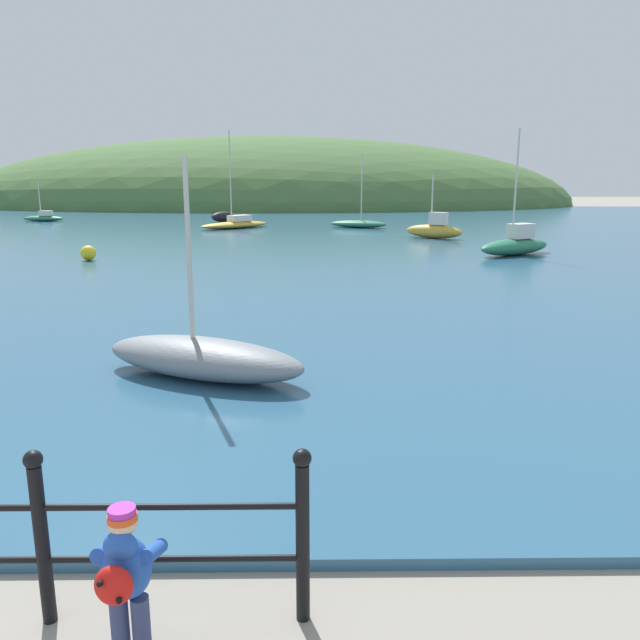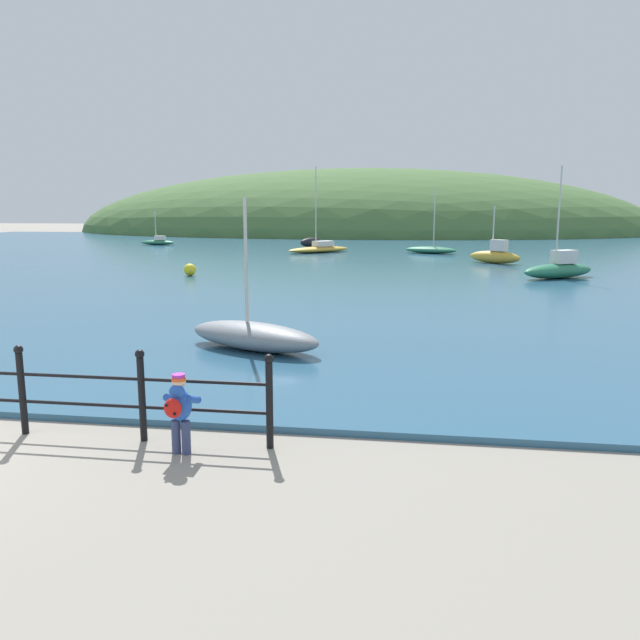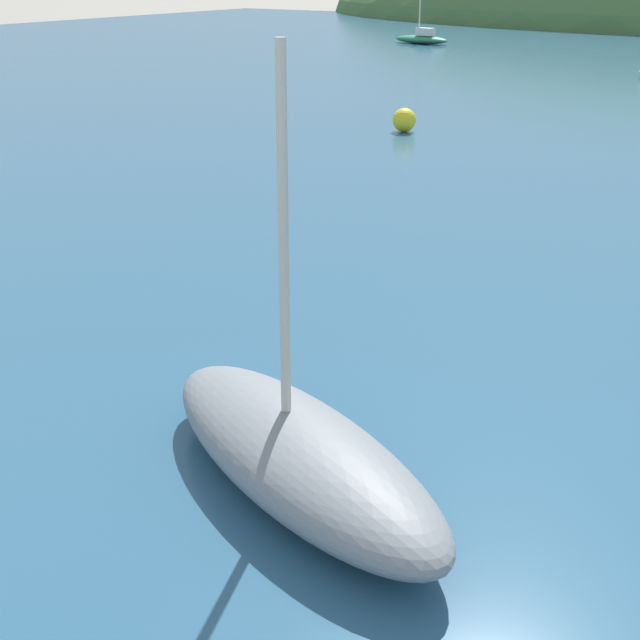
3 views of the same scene
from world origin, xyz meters
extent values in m
cube|color=#2D5B7A|center=(0.00, 32.00, 0.05)|extent=(80.00, 60.00, 0.10)
ellipsoid|color=#476B38|center=(0.00, 67.99, 0.00)|extent=(66.60, 36.63, 14.63)
cylinder|color=black|center=(1.61, 1.50, 0.55)|extent=(0.09, 0.09, 1.10)
sphere|color=black|center=(1.61, 1.50, 1.15)|extent=(0.12, 0.12, 0.12)
cylinder|color=black|center=(3.28, 1.50, 0.55)|extent=(0.09, 0.09, 1.10)
sphere|color=black|center=(3.28, 1.50, 1.15)|extent=(0.12, 0.12, 0.12)
cylinder|color=black|center=(4.95, 1.50, 0.55)|extent=(0.09, 0.09, 1.10)
sphere|color=black|center=(4.95, 1.50, 1.15)|extent=(0.12, 0.12, 0.12)
cylinder|color=navy|center=(3.86, 1.17, 0.21)|extent=(0.11, 0.11, 0.42)
cylinder|color=navy|center=(3.99, 1.16, 0.21)|extent=(0.11, 0.11, 0.42)
ellipsoid|color=blue|center=(3.92, 1.16, 0.62)|extent=(0.31, 0.24, 0.40)
ellipsoid|color=blue|center=(3.92, 1.10, 0.80)|extent=(0.21, 0.13, 0.18)
cylinder|color=blue|center=(3.78, 1.26, 0.67)|extent=(0.11, 0.32, 0.19)
cylinder|color=blue|center=(4.06, 1.25, 0.67)|extent=(0.11, 0.32, 0.19)
sphere|color=beige|center=(3.92, 1.16, 0.92)|extent=(0.17, 0.17, 0.17)
cylinder|color=#E5511E|center=(3.92, 1.16, 0.94)|extent=(0.17, 0.17, 0.04)
cylinder|color=#B233AD|center=(3.92, 1.16, 0.98)|extent=(0.16, 0.16, 0.04)
ellipsoid|color=red|center=(3.91, 0.97, 0.64)|extent=(0.23, 0.14, 0.24)
sphere|color=black|center=(3.86, 0.91, 0.70)|extent=(0.04, 0.04, 0.04)
sphere|color=black|center=(3.96, 0.90, 0.59)|extent=(0.04, 0.04, 0.04)
ellipsoid|color=#287551|center=(7.68, 34.01, 0.31)|extent=(3.49, 2.19, 0.43)
cylinder|color=beige|center=(7.84, 33.95, 2.35)|extent=(0.07, 0.07, 3.63)
ellipsoid|color=black|center=(-0.80, 39.24, 0.43)|extent=(1.75, 2.08, 0.67)
ellipsoid|color=gold|center=(0.63, 33.70, 0.29)|extent=(4.17, 4.08, 0.38)
cube|color=silver|center=(0.88, 33.93, 0.65)|extent=(1.41, 1.40, 0.34)
cylinder|color=beige|center=(0.47, 33.54, 2.97)|extent=(0.07, 0.07, 4.98)
ellipsoid|color=gold|center=(10.78, 27.49, 0.42)|extent=(2.77, 2.37, 0.64)
cube|color=silver|center=(10.95, 27.36, 1.03)|extent=(0.91, 0.83, 0.58)
cylinder|color=beige|center=(10.66, 27.58, 1.89)|extent=(0.07, 0.07, 2.31)
ellipsoid|color=gray|center=(3.47, 6.38, 0.38)|extent=(3.27, 2.21, 0.56)
cylinder|color=beige|center=(3.33, 6.44, 1.91)|extent=(0.07, 0.07, 2.50)
ellipsoid|color=#287551|center=(-12.80, 39.88, 0.28)|extent=(2.86, 1.22, 0.37)
cube|color=silver|center=(-12.60, 39.86, 0.63)|extent=(0.83, 0.58, 0.33)
cylinder|color=beige|center=(-12.94, 39.90, 1.58)|extent=(0.07, 0.07, 2.22)
ellipsoid|color=#287551|center=(12.50, 20.82, 0.40)|extent=(3.50, 2.82, 0.60)
cube|color=silver|center=(12.72, 20.97, 0.97)|extent=(1.13, 1.02, 0.54)
cylinder|color=beige|center=(12.36, 20.72, 2.64)|extent=(0.07, 0.07, 3.88)
sphere|color=yellow|center=(-2.69, 19.42, 0.36)|extent=(0.52, 0.52, 0.52)
camera|label=1|loc=(5.02, -2.10, 2.85)|focal=35.00mm
camera|label=2|loc=(6.68, -5.72, 2.98)|focal=35.00mm
camera|label=3|loc=(6.57, 1.93, 3.58)|focal=50.00mm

